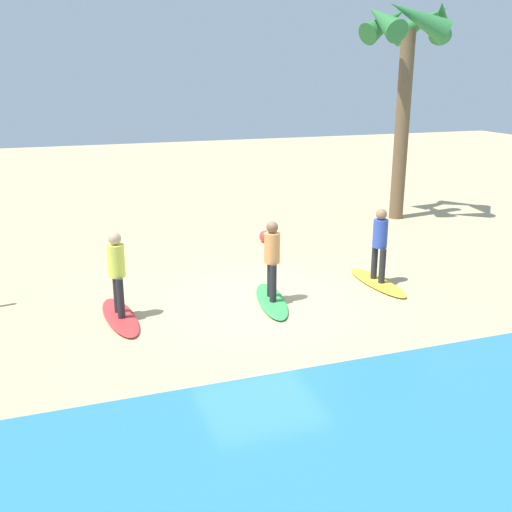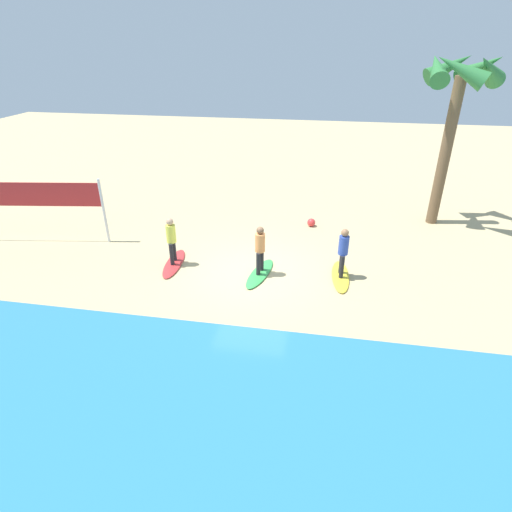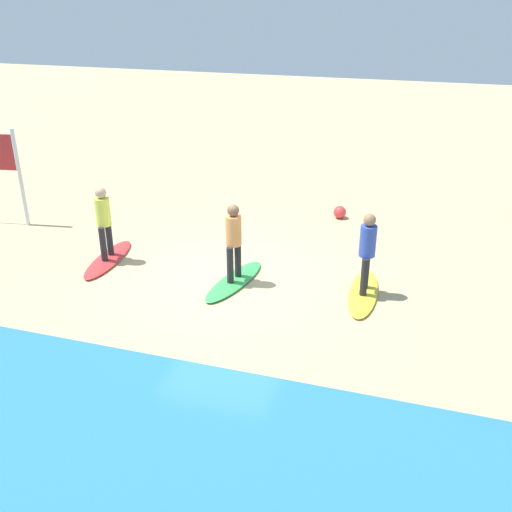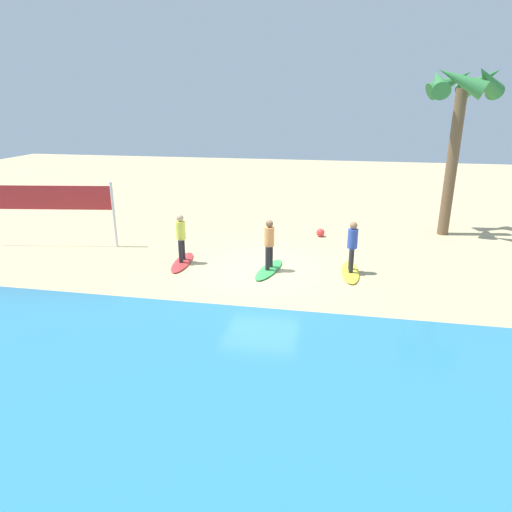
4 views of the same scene
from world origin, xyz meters
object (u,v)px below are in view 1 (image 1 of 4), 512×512
(surfer_yellow, at_px, (380,240))
(surfboard_red, at_px, (120,317))
(surfer_green, at_px, (272,255))
(palm_tree, at_px, (408,43))
(surfboard_yellow, at_px, (377,282))
(surfboard_green, at_px, (272,301))
(surfer_red, at_px, (117,268))
(beach_ball, at_px, (265,236))

(surfer_yellow, height_order, surfboard_red, surfer_yellow)
(surfer_green, xyz_separation_m, palm_tree, (-6.50, -5.69, 4.36))
(surfboard_yellow, distance_m, surfboard_green, 2.65)
(surfboard_green, xyz_separation_m, surfer_red, (3.06, -0.17, 0.99))
(beach_ball, bearing_deg, surfer_yellow, 106.17)
(surfer_yellow, height_order, surfer_red, same)
(surfboard_yellow, xyz_separation_m, surfer_yellow, (0.00, -0.00, 0.99))
(surfer_yellow, bearing_deg, beach_ball, -73.83)
(surfer_red, bearing_deg, surfer_green, 176.79)
(surfer_yellow, relative_size, palm_tree, 0.24)
(surfboard_yellow, distance_m, surfer_green, 2.83)
(surfer_red, bearing_deg, beach_ball, -137.17)
(surfboard_red, bearing_deg, surfer_green, 81.87)
(surfboard_red, relative_size, beach_ball, 6.29)
(surfboard_green, relative_size, palm_tree, 0.31)
(surfboard_green, relative_size, beach_ball, 6.29)
(surfboard_green, xyz_separation_m, palm_tree, (-6.50, -5.69, 5.36))
(surfboard_green, height_order, palm_tree, palm_tree)
(surfer_green, bearing_deg, beach_ball, -108.46)
(beach_ball, bearing_deg, surfboard_green, 71.54)
(beach_ball, bearing_deg, surfer_red, 42.83)
(beach_ball, bearing_deg, surfboard_yellow, 106.17)
(surfboard_red, height_order, surfer_red, surfer_red)
(surfer_green, height_order, palm_tree, palm_tree)
(beach_ball, bearing_deg, surfboard_red, 42.83)
(surfboard_red, distance_m, surfer_red, 0.99)
(surfboard_green, bearing_deg, beach_ball, 172.31)
(surfer_yellow, xyz_separation_m, surfer_green, (2.64, 0.27, 0.00))
(surfer_green, relative_size, palm_tree, 0.24)
(surfboard_yellow, xyz_separation_m, palm_tree, (-3.86, -5.42, 5.36))
(surfer_green, distance_m, palm_tree, 9.68)
(palm_tree, bearing_deg, surfer_green, 41.22)
(surfer_yellow, relative_size, surfer_green, 1.00)
(palm_tree, xyz_separation_m, beach_ball, (5.04, 1.34, -5.23))
(surfboard_red, xyz_separation_m, surfer_red, (0.00, -0.00, 0.99))
(surfboard_yellow, height_order, surfboard_red, same)
(surfer_yellow, distance_m, beach_ball, 4.34)
(surfboard_green, distance_m, palm_tree, 10.16)
(surfboard_red, height_order, beach_ball, beach_ball)
(palm_tree, bearing_deg, surfer_red, 30.01)
(surfer_red, bearing_deg, surfer_yellow, -179.02)
(surfer_yellow, distance_m, surfboard_red, 5.78)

